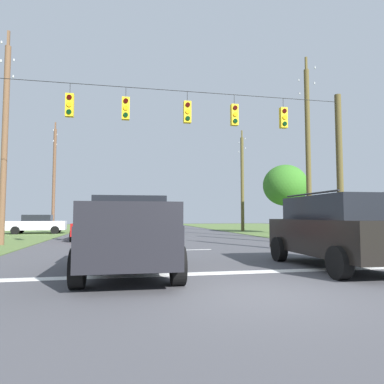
{
  "coord_description": "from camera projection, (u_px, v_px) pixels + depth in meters",
  "views": [
    {
      "loc": [
        -2.47,
        -6.26,
        1.44
      ],
      "look_at": [
        0.52,
        8.78,
        2.49
      ],
      "focal_mm": 32.56,
      "sensor_mm": 36.0,
      "label": 1
    }
  ],
  "objects": [
    {
      "name": "ground_plane",
      "position": [
        256.0,
        293.0,
        6.51
      ],
      "size": [
        120.0,
        120.0,
        0.0
      ],
      "primitive_type": "plane",
      "color": "#47474C"
    },
    {
      "name": "lane_dash_0",
      "position": [
        182.0,
        250.0,
        14.61
      ],
      "size": [
        2.5,
        0.15,
        0.01
      ],
      "primitive_type": "cube",
      "rotation": [
        0.0,
        0.0,
        1.57
      ],
      "color": "white",
      "rests_on": "ground"
    },
    {
      "name": "lane_dash_2",
      "position": [
        155.0,
        234.0,
        27.39
      ],
      "size": [
        2.5,
        0.15,
        0.01
      ],
      "primitive_type": "cube",
      "rotation": [
        0.0,
        0.0,
        1.57
      ],
      "color": "white",
      "rests_on": "ground"
    },
    {
      "name": "distant_car_crossing_white",
      "position": [
        37.0,
        224.0,
        27.74
      ],
      "size": [
        4.41,
        2.25,
        1.52
      ],
      "color": "silver",
      "rests_on": "ground"
    },
    {
      "name": "distant_car_oncoming",
      "position": [
        154.0,
        224.0,
        27.14
      ],
      "size": [
        4.33,
        2.08,
        1.52
      ],
      "color": "slate",
      "rests_on": "ground"
    },
    {
      "name": "lane_dash_1",
      "position": [
        162.0,
        238.0,
        22.28
      ],
      "size": [
        2.5,
        0.15,
        0.01
      ],
      "primitive_type": "cube",
      "rotation": [
        0.0,
        0.0,
        1.57
      ],
      "color": "white",
      "rests_on": "ground"
    },
    {
      "name": "suv_black",
      "position": [
        337.0,
        229.0,
        9.62
      ],
      "size": [
        2.31,
        4.85,
        2.05
      ],
      "color": "black",
      "rests_on": "ground"
    },
    {
      "name": "utility_pole_far_left",
      "position": [
        54.0,
        177.0,
        29.77
      ],
      "size": [
        0.26,
        1.69,
        9.52
      ],
      "color": "brown",
      "rests_on": "ground"
    },
    {
      "name": "overhead_signal_span",
      "position": [
        182.0,
        152.0,
        15.0
      ],
      "size": [
        15.48,
        0.31,
        7.24
      ],
      "color": "brown",
      "rests_on": "ground"
    },
    {
      "name": "distant_car_far_parked",
      "position": [
        92.0,
        227.0,
        20.74
      ],
      "size": [
        2.1,
        4.34,
        1.52
      ],
      "color": "maroon",
      "rests_on": "ground"
    },
    {
      "name": "utility_pole_mid_right",
      "position": [
        308.0,
        149.0,
        20.91
      ],
      "size": [
        0.3,
        2.0,
        11.15
      ],
      "color": "brown",
      "rests_on": "ground"
    },
    {
      "name": "pickup_truck",
      "position": [
        129.0,
        234.0,
        8.97
      ],
      "size": [
        2.36,
        5.43,
        1.95
      ],
      "color": "black",
      "rests_on": "ground"
    },
    {
      "name": "tree_roadside_right",
      "position": [
        285.0,
        186.0,
        28.43
      ],
      "size": [
        3.6,
        3.6,
        5.61
      ],
      "color": "brown",
      "rests_on": "ground"
    },
    {
      "name": "stop_bar_stripe",
      "position": [
        222.0,
        273.0,
        8.73
      ],
      "size": [
        12.82,
        0.45,
        0.01
      ],
      "primitive_type": "cube",
      "color": "white",
      "rests_on": "ground"
    },
    {
      "name": "utility_pole_far_right",
      "position": [
        242.0,
        181.0,
        32.51
      ],
      "size": [
        0.31,
        1.95,
        9.48
      ],
      "color": "brown",
      "rests_on": "ground"
    },
    {
      "name": "utility_pole_mid_left",
      "position": [
        5.0,
        137.0,
        17.16
      ],
      "size": [
        0.29,
        1.99,
        10.75
      ],
      "color": "brown",
      "rests_on": "ground"
    },
    {
      "name": "shoulder_grass_right",
      "position": [
        376.0,
        236.0,
        24.05
      ],
      "size": [
        16.0,
        80.0,
        0.03
      ],
      "primitive_type": "cube",
      "color": "#546E37",
      "rests_on": "ground"
    }
  ]
}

